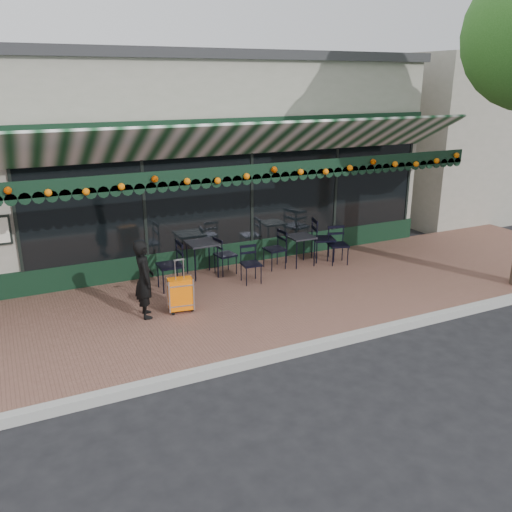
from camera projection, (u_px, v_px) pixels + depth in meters
name	position (u px, v px, depth m)	size (l,w,h in m)	color
ground	(280.00, 356.00, 8.45)	(80.00, 80.00, 0.00)	black
sidewalk	(230.00, 306.00, 10.13)	(18.00, 4.00, 0.15)	brown
curb	(283.00, 354.00, 8.36)	(18.00, 0.16, 0.15)	#9E9E99
restaurant_building	(142.00, 152.00, 14.44)	(12.00, 9.60, 4.50)	gray
neighbor_building_right	(489.00, 128.00, 19.93)	(12.00, 8.00, 4.80)	#9E978B
woman	(144.00, 279.00, 9.31)	(0.50, 0.33, 1.38)	black
suitcase	(181.00, 295.00, 9.60)	(0.46, 0.30, 0.98)	orange
cafe_table_a	(301.00, 239.00, 11.96)	(0.54, 0.54, 0.67)	black
cafe_table_b	(202.00, 246.00, 11.27)	(0.60, 0.60, 0.74)	black
chair_a_left	(275.00, 250.00, 11.81)	(0.43, 0.43, 0.85)	black
chair_a_right	(323.00, 239.00, 12.31)	(0.50, 0.50, 0.99)	black
chair_a_front	(338.00, 245.00, 12.11)	(0.43, 0.43, 0.85)	black
chair_b_left	(170.00, 266.00, 10.60)	(0.48, 0.48, 0.97)	black
chair_b_right	(225.00, 255.00, 11.49)	(0.41, 0.41, 0.82)	black
chair_b_front	(251.00, 264.00, 10.98)	(0.39, 0.39, 0.77)	black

